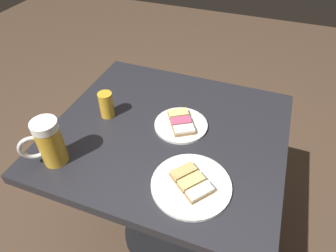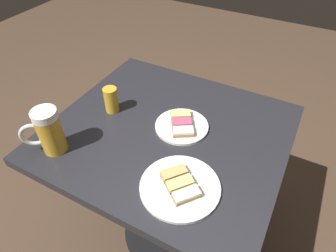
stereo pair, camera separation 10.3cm
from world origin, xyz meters
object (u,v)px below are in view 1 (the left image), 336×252
beer_mug (48,143)px  beer_glass_small (106,105)px  plate_near (181,124)px  plate_far (191,184)px

beer_mug → beer_glass_small: (0.05, 0.26, -0.03)m
plate_near → beer_glass_small: size_ratio=1.94×
plate_near → beer_mug: size_ratio=1.19×
plate_far → beer_mug: (-0.44, -0.06, 0.07)m
beer_mug → beer_glass_small: beer_mug is taller
beer_glass_small → plate_far: bearing=-27.3°
plate_far → beer_glass_small: size_ratio=2.41×
plate_near → beer_glass_small: (-0.28, -0.04, 0.04)m
plate_near → beer_glass_small: beer_glass_small is taller
plate_near → plate_far: (0.11, -0.24, -0.00)m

